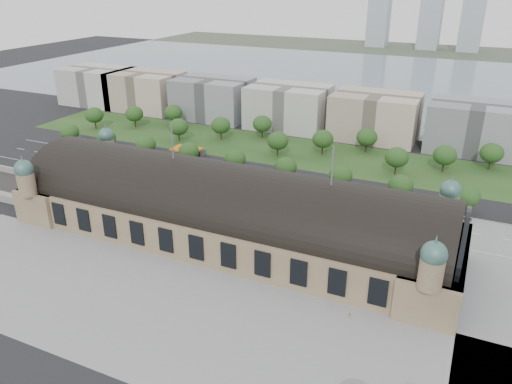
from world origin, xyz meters
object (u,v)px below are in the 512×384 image
at_px(parked_car_2, 128,182).
at_px(parked_car_3, 154,189).
at_px(petrol_station, 192,151).
at_px(parked_car_5, 174,193).
at_px(bus_east, 343,218).
at_px(parked_car_0, 104,179).
at_px(traffic_car_4, 291,208).
at_px(traffic_car_3, 218,179).
at_px(traffic_car_6, 444,232).
at_px(bus_mid, 258,202).
at_px(pedestrian_0, 350,316).
at_px(traffic_car_0, 36,160).
at_px(traffic_car_2, 155,181).
at_px(bus_west, 232,192).
at_px(traffic_car_5, 366,205).
at_px(parked_car_6, 200,200).
at_px(parked_car_1, 139,183).
at_px(parked_car_4, 182,192).

bearing_deg(parked_car_2, parked_car_3, 51.76).
distance_m(petrol_station, parked_car_5, 46.94).
bearing_deg(petrol_station, bus_east, -23.61).
height_order(petrol_station, parked_car_0, petrol_station).
relative_size(traffic_car_4, parked_car_0, 0.81).
distance_m(traffic_car_3, traffic_car_6, 94.85).
xyz_separation_m(bus_mid, pedestrian_0, (50.38, -52.55, -1.06)).
relative_size(traffic_car_6, bus_mid, 0.34).
bearing_deg(traffic_car_0, traffic_car_2, 99.27).
xyz_separation_m(petrol_station, parked_car_3, (7.57, -42.91, -2.15)).
bearing_deg(bus_west, traffic_car_3, 47.49).
distance_m(traffic_car_5, parked_car_6, 64.67).
distance_m(parked_car_1, parked_car_4, 21.57).
bearing_deg(traffic_car_2, parked_car_0, -77.53).
xyz_separation_m(traffic_car_0, traffic_car_2, (66.99, 2.28, -0.07)).
distance_m(traffic_car_5, traffic_car_6, 31.54).
relative_size(traffic_car_0, parked_car_4, 1.14).
distance_m(petrol_station, traffic_car_2, 35.94).
xyz_separation_m(traffic_car_2, bus_east, (83.45, -2.01, 0.90)).
height_order(parked_car_5, parked_car_6, parked_car_5).
xyz_separation_m(traffic_car_2, parked_car_0, (-21.52, -7.19, 0.06)).
bearing_deg(traffic_car_0, parked_car_2, 94.46).
xyz_separation_m(bus_west, bus_east, (47.52, -4.48, 0.18)).
bearing_deg(traffic_car_5, traffic_car_2, 96.56).
height_order(traffic_car_3, bus_west, bus_west).
xyz_separation_m(traffic_car_4, pedestrian_0, (37.51, -54.95, 0.11)).
distance_m(petrol_station, bus_west, 51.19).
xyz_separation_m(parked_car_0, parked_car_4, (37.96, 2.66, -0.12)).
distance_m(traffic_car_2, parked_car_0, 22.69).
relative_size(parked_car_0, parked_car_4, 1.17).
height_order(bus_mid, bus_east, bus_mid).
height_order(bus_west, bus_east, bus_east).
bearing_deg(bus_west, traffic_car_5, -78.59).
xyz_separation_m(traffic_car_4, parked_car_4, (-46.30, -4.40, 0.01)).
height_order(traffic_car_2, bus_west, bus_west).
height_order(petrol_station, traffic_car_6, petrol_station).
relative_size(traffic_car_5, parked_car_2, 1.04).
bearing_deg(parked_car_0, parked_car_6, 63.99).
distance_m(parked_car_1, parked_car_3, 10.11).
distance_m(traffic_car_5, bus_mid, 41.66).
bearing_deg(traffic_car_0, traffic_car_4, 98.26).
bearing_deg(bus_mid, bus_west, 67.55).
distance_m(bus_west, bus_east, 47.73).
bearing_deg(traffic_car_2, parked_car_3, 26.87).
bearing_deg(parked_car_5, petrol_station, 175.81).
relative_size(traffic_car_2, bus_mid, 0.40).
bearing_deg(parked_car_4, parked_car_2, -128.12).
xyz_separation_m(parked_car_3, parked_car_6, (22.83, -1.37, -0.08)).
bearing_deg(traffic_car_4, petrol_station, -119.94).
height_order(traffic_car_0, traffic_car_6, traffic_car_0).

